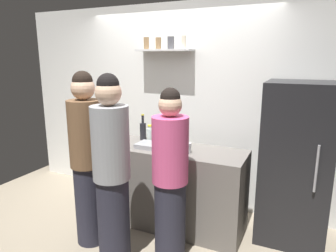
% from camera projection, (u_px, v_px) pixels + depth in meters
% --- Properties ---
extents(ground_plane, '(5.28, 5.28, 0.00)m').
position_uv_depth(ground_plane, '(133.00, 244.00, 3.20)').
color(ground_plane, gray).
extents(back_wall_assembly, '(4.80, 0.32, 2.60)m').
position_uv_depth(back_wall_assembly, '(179.00, 105.00, 4.02)').
color(back_wall_assembly, white).
rests_on(back_wall_assembly, ground).
extents(refrigerator, '(0.68, 0.69, 1.69)m').
position_uv_depth(refrigerator, '(295.00, 163.00, 3.16)').
color(refrigerator, black).
rests_on(refrigerator, ground).
extents(counter, '(1.76, 0.61, 0.93)m').
position_uv_depth(counter, '(168.00, 186.00, 3.52)').
color(counter, '#66605B').
rests_on(counter, ground).
extents(baking_pan, '(0.34, 0.24, 0.05)m').
position_uv_depth(baking_pan, '(152.00, 146.00, 3.40)').
color(baking_pan, gray).
rests_on(baking_pan, counter).
extents(utensil_holder, '(0.10, 0.10, 0.22)m').
position_uv_depth(utensil_holder, '(187.00, 148.00, 3.22)').
color(utensil_holder, '#B2B2B7').
rests_on(utensil_holder, counter).
extents(wine_bottle_green_glass, '(0.07, 0.07, 0.32)m').
position_uv_depth(wine_bottle_green_glass, '(180.00, 138.00, 3.36)').
color(wine_bottle_green_glass, '#19471E').
rests_on(wine_bottle_green_glass, counter).
extents(wine_bottle_pale_glass, '(0.07, 0.07, 0.29)m').
position_uv_depth(wine_bottle_pale_glass, '(106.00, 136.00, 3.46)').
color(wine_bottle_pale_glass, '#B2BFB2').
rests_on(wine_bottle_pale_glass, counter).
extents(wine_bottle_amber_glass, '(0.07, 0.07, 0.32)m').
position_uv_depth(wine_bottle_amber_glass, '(179.00, 145.00, 3.09)').
color(wine_bottle_amber_glass, '#472814').
rests_on(wine_bottle_amber_glass, counter).
extents(wine_bottle_dark_glass, '(0.08, 0.08, 0.32)m').
position_uv_depth(wine_bottle_dark_glass, '(143.00, 130.00, 3.73)').
color(wine_bottle_dark_glass, black).
rests_on(wine_bottle_dark_glass, counter).
extents(water_bottle_plastic, '(0.08, 0.08, 0.21)m').
position_uv_depth(water_bottle_plastic, '(150.00, 135.00, 3.62)').
color(water_bottle_plastic, silver).
rests_on(water_bottle_plastic, counter).
extents(person_grey_hoodie, '(0.34, 0.34, 1.80)m').
position_uv_depth(person_grey_hoodie, '(112.00, 173.00, 2.75)').
color(person_grey_hoodie, '#262633').
rests_on(person_grey_hoodie, ground).
extents(person_brown_jacket, '(0.34, 0.34, 1.80)m').
position_uv_depth(person_brown_jacket, '(87.00, 160.00, 3.07)').
color(person_brown_jacket, '#262633').
rests_on(person_brown_jacket, ground).
extents(person_pink_top, '(0.34, 0.34, 1.67)m').
position_uv_depth(person_pink_top, '(170.00, 178.00, 2.83)').
color(person_pink_top, '#262633').
rests_on(person_pink_top, ground).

